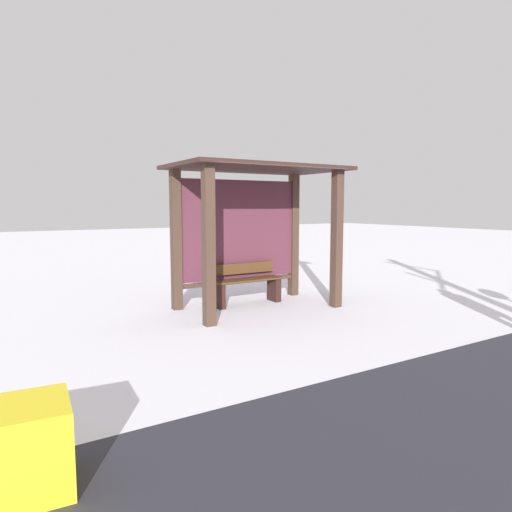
% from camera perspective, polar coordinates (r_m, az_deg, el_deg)
% --- Properties ---
extents(ground_plane, '(60.00, 60.00, 0.00)m').
position_cam_1_polar(ground_plane, '(8.40, 0.18, -6.47)').
color(ground_plane, white).
extents(bus_shelter, '(3.05, 1.81, 2.55)m').
position_cam_1_polar(bus_shelter, '(8.41, -0.71, 5.59)').
color(bus_shelter, '#3E2B21').
rests_on(bus_shelter, ground).
extents(bench_left_inside, '(1.41, 0.39, 0.77)m').
position_cam_1_polar(bench_left_inside, '(8.66, -1.19, -3.61)').
color(bench_left_inside, '#482E17').
rests_on(bench_left_inside, ground).
extents(grit_bin, '(0.75, 0.62, 0.59)m').
position_cam_1_polar(grit_bin, '(3.54, -28.05, -20.65)').
color(grit_bin, yellow).
rests_on(grit_bin, ground).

